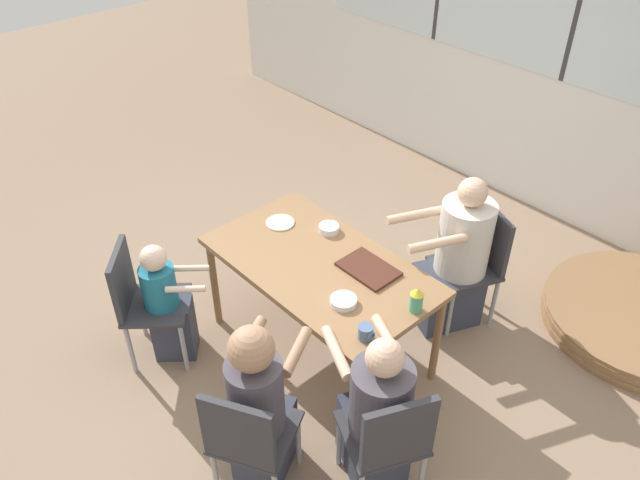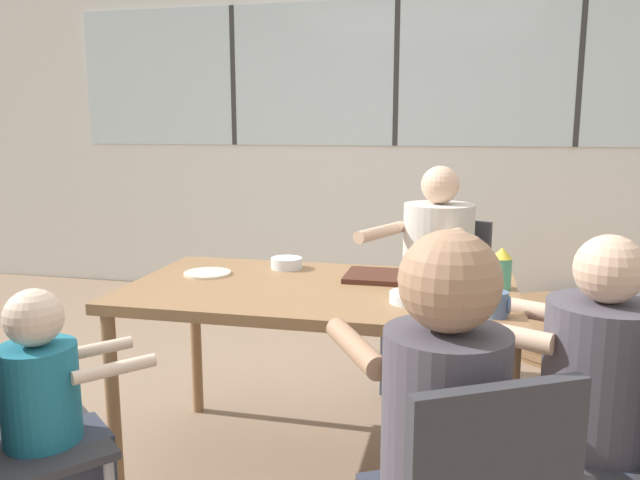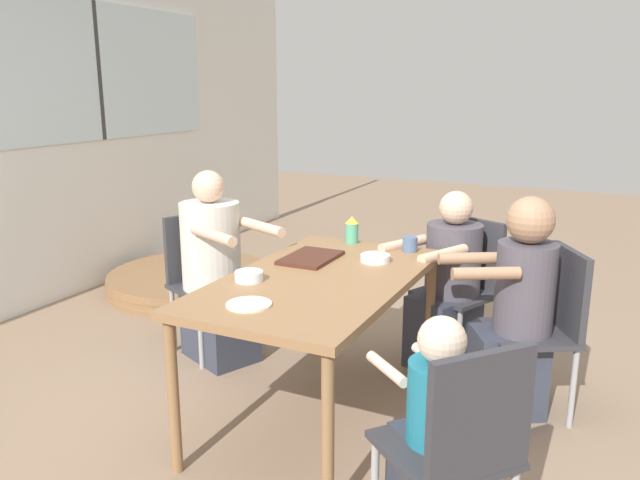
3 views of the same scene
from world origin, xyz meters
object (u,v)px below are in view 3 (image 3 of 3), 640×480
at_px(chair_for_toddler, 461,441).
at_px(folded_table_stack, 192,281).
at_px(chair_for_man_blue_shirt, 466,277).
at_px(sippy_cup, 352,229).
at_px(person_man_teal_shirt, 215,277).
at_px(person_toddler, 432,443).
at_px(bowl_cereal, 249,276).
at_px(chair_for_man_teal_shirt, 201,271).
at_px(person_woman_green_shirt, 517,316).
at_px(chair_for_woman_green_shirt, 548,317).
at_px(bowl_white_shallow, 375,258).
at_px(coffee_mug, 410,244).
at_px(person_man_blue_shirt, 448,290).

height_order(chair_for_toddler, folded_table_stack, chair_for_toddler).
height_order(chair_for_man_blue_shirt, sippy_cup, sippy_cup).
bearing_deg(person_man_teal_shirt, person_toddler, 81.55).
distance_m(person_man_teal_shirt, bowl_cereal, 0.90).
height_order(chair_for_man_blue_shirt, chair_for_man_teal_shirt, same).
height_order(person_woman_green_shirt, bowl_cereal, person_woman_green_shirt).
bearing_deg(chair_for_woman_green_shirt, chair_for_toddler, 145.17).
bearing_deg(person_toddler, bowl_white_shallow, 71.65).
distance_m(coffee_mug, bowl_white_shallow, 0.29).
bearing_deg(chair_for_toddler, person_man_teal_shirt, 97.73).
height_order(person_man_teal_shirt, folded_table_stack, person_man_teal_shirt).
height_order(chair_for_woman_green_shirt, person_woman_green_shirt, person_woman_green_shirt).
xyz_separation_m(person_man_teal_shirt, folded_table_stack, (0.98, 0.94, -0.44)).
xyz_separation_m(chair_for_toddler, person_man_teal_shirt, (1.13, 1.76, -0.00)).
distance_m(chair_for_toddler, person_toddler, 0.19).
xyz_separation_m(person_toddler, bowl_cereal, (0.43, 1.02, 0.36)).
relative_size(chair_for_man_teal_shirt, person_man_teal_shirt, 0.74).
xyz_separation_m(chair_for_man_teal_shirt, bowl_white_shallow, (-0.10, -1.19, 0.25)).
bearing_deg(chair_for_man_teal_shirt, bowl_cereal, 73.06).
bearing_deg(sippy_cup, bowl_white_shallow, -139.60).
bearing_deg(chair_for_toddler, chair_for_woman_green_shirt, 34.83).
distance_m(chair_for_woman_green_shirt, sippy_cup, 1.17).
xyz_separation_m(chair_for_woman_green_shirt, person_man_blue_shirt, (0.33, 0.59, -0.04)).
bearing_deg(bowl_cereal, person_toddler, -112.96).
relative_size(person_woman_green_shirt, person_man_teal_shirt, 0.97).
xyz_separation_m(person_woman_green_shirt, person_toddler, (-1.12, 0.11, -0.11)).
relative_size(person_man_blue_shirt, sippy_cup, 6.67).
xyz_separation_m(chair_for_woman_green_shirt, person_toddler, (-1.20, 0.25, -0.10)).
relative_size(person_woman_green_shirt, coffee_mug, 12.73).
height_order(person_man_teal_shirt, bowl_white_shallow, person_man_teal_shirt).
distance_m(chair_for_man_blue_shirt, bowl_cereal, 1.48).
bearing_deg(person_man_teal_shirt, chair_for_woman_green_shirt, 118.69).
distance_m(person_man_teal_shirt, person_toddler, 1.94).
xyz_separation_m(sippy_cup, folded_table_stack, (0.70, 1.72, -0.75)).
bearing_deg(person_man_blue_shirt, bowl_white_shallow, 88.36).
bearing_deg(bowl_cereal, chair_for_toddler, -115.14).
xyz_separation_m(chair_for_man_blue_shirt, folded_table_stack, (0.33, 2.31, -0.44)).
height_order(chair_for_woman_green_shirt, sippy_cup, sippy_cup).
xyz_separation_m(chair_for_man_blue_shirt, chair_for_man_teal_shirt, (-0.58, 1.53, 0.00)).
relative_size(coffee_mug, folded_table_stack, 0.07).
relative_size(person_toddler, coffee_mug, 10.13).
relative_size(sippy_cup, bowl_cereal, 1.18).
bearing_deg(person_woman_green_shirt, sippy_cup, 49.83).
height_order(chair_for_man_blue_shirt, bowl_cereal, chair_for_man_blue_shirt).
xyz_separation_m(chair_for_man_teal_shirt, person_toddler, (-1.10, -1.80, -0.10)).
relative_size(chair_for_woman_green_shirt, coffee_mug, 9.72).
distance_m(coffee_mug, folded_table_stack, 2.32).
distance_m(chair_for_woman_green_shirt, bowl_white_shallow, 0.91).
height_order(chair_for_man_teal_shirt, person_toddler, person_toddler).
bearing_deg(coffee_mug, sippy_cup, 84.52).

